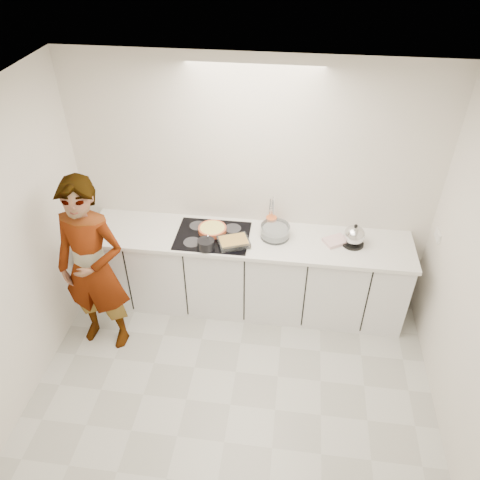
# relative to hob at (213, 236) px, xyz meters

# --- Properties ---
(floor) EXTENTS (3.60, 3.20, 0.00)m
(floor) POSITION_rel_hob_xyz_m (0.35, -1.26, -0.92)
(floor) COLOR beige
(floor) RESTS_ON ground
(ceiling) EXTENTS (3.60, 3.20, 0.00)m
(ceiling) POSITION_rel_hob_xyz_m (0.35, -1.26, 1.68)
(ceiling) COLOR white
(ceiling) RESTS_ON wall_back
(wall_back) EXTENTS (3.60, 0.00, 2.60)m
(wall_back) POSITION_rel_hob_xyz_m (0.35, 0.34, 0.38)
(wall_back) COLOR white
(wall_back) RESTS_ON ground
(base_cabinets) EXTENTS (3.20, 0.58, 0.87)m
(base_cabinets) POSITION_rel_hob_xyz_m (0.35, 0.02, -0.48)
(base_cabinets) COLOR white
(base_cabinets) RESTS_ON floor
(countertop) EXTENTS (3.24, 0.64, 0.04)m
(countertop) POSITION_rel_hob_xyz_m (0.35, 0.02, -0.03)
(countertop) COLOR white
(countertop) RESTS_ON base_cabinets
(hob) EXTENTS (0.72, 0.54, 0.01)m
(hob) POSITION_rel_hob_xyz_m (0.00, 0.00, 0.00)
(hob) COLOR black
(hob) RESTS_ON countertop
(tart_dish) EXTENTS (0.33, 0.33, 0.05)m
(tart_dish) POSITION_rel_hob_xyz_m (-0.02, 0.06, 0.03)
(tart_dish) COLOR #CD5832
(tart_dish) RESTS_ON hob
(saucepan) EXTENTS (0.17, 0.17, 0.15)m
(saucepan) POSITION_rel_hob_xyz_m (-0.03, -0.21, 0.05)
(saucepan) COLOR black
(saucepan) RESTS_ON hob
(baking_dish) EXTENTS (0.35, 0.31, 0.06)m
(baking_dish) POSITION_rel_hob_xyz_m (0.23, -0.12, 0.04)
(baking_dish) COLOR silver
(baking_dish) RESTS_ON hob
(mixing_bowl) EXTENTS (0.35, 0.35, 0.13)m
(mixing_bowl) POSITION_rel_hob_xyz_m (0.61, 0.07, 0.05)
(mixing_bowl) COLOR silver
(mixing_bowl) RESTS_ON countertop
(tea_towel) EXTENTS (0.27, 0.25, 0.04)m
(tea_towel) POSITION_rel_hob_xyz_m (1.21, 0.05, 0.01)
(tea_towel) COLOR white
(tea_towel) RESTS_ON countertop
(kettle) EXTENTS (0.24, 0.24, 0.24)m
(kettle) POSITION_rel_hob_xyz_m (1.37, 0.04, 0.09)
(kettle) COLOR black
(kettle) RESTS_ON countertop
(utensil_crock) EXTENTS (0.12, 0.12, 0.14)m
(utensil_crock) POSITION_rel_hob_xyz_m (0.56, 0.21, 0.06)
(utensil_crock) COLOR #D85F2A
(utensil_crock) RESTS_ON countertop
(cook) EXTENTS (0.71, 0.50, 1.83)m
(cook) POSITION_rel_hob_xyz_m (-1.00, -0.63, -0.00)
(cook) COLOR white
(cook) RESTS_ON floor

